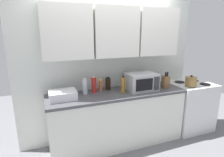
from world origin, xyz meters
name	(u,v)px	position (x,y,z in m)	size (l,w,h in m)	color
wall_back_with_cabinets	(113,48)	(0.00, -0.07, 1.57)	(3.08, 0.38, 2.60)	silver
counter_run	(118,118)	(0.00, -0.30, 0.45)	(2.21, 0.63, 0.90)	white
stove_range	(189,106)	(1.49, -0.32, 0.45)	(0.76, 0.64, 0.91)	silver
kettle	(191,81)	(1.32, -0.46, 0.99)	(0.19, 0.19, 0.19)	olive
microwave	(141,82)	(0.41, -0.32, 1.04)	(0.48, 0.37, 0.28)	#B7B7BC
dish_rack	(63,95)	(-0.85, -0.30, 0.96)	(0.38, 0.30, 0.12)	silver
knife_block	(166,82)	(0.86, -0.36, 1.00)	(0.12, 0.13, 0.28)	brown
bottle_red_sauce	(94,85)	(-0.36, -0.19, 1.03)	(0.08, 0.08, 0.26)	red
bottle_amber_vinegar	(123,85)	(0.07, -0.34, 1.03)	(0.06, 0.06, 0.27)	#AD701E
bottle_spice_jar	(101,85)	(-0.23, -0.13, 0.99)	(0.05, 0.05, 0.20)	#BC6638
bottle_clear_tall	(85,87)	(-0.50, -0.19, 1.01)	(0.07, 0.07, 0.24)	silver
bottle_soy_dark	(108,84)	(-0.10, -0.11, 1.00)	(0.08, 0.08, 0.21)	black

